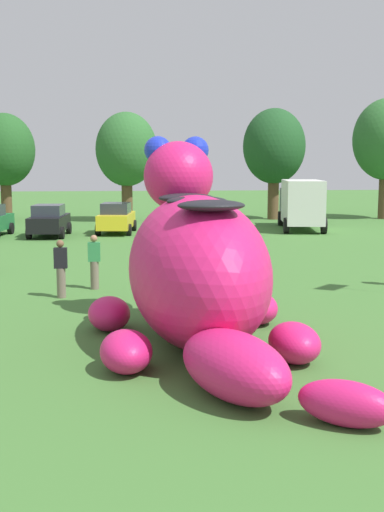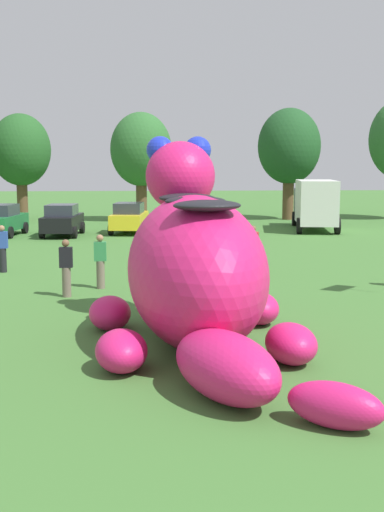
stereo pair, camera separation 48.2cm
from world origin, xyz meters
The scene contains 14 objects.
ground_plane centered at (0.00, 0.00, 0.00)m, with size 160.00×160.00×0.00m, color #427533.
giant_inflatable_creature centered at (-0.20, -0.53, 1.67)m, with size 5.00×8.76×4.58m.
car_green centered at (-9.08, 21.53, 0.86)m, with size 2.33×4.28×1.72m.
car_black centered at (-5.78, 21.29, 0.86)m, with size 2.14×4.20×1.72m.
car_yellow centered at (-2.18, 22.54, 0.86)m, with size 2.32×4.28×1.72m.
car_orange centered at (1.62, 21.37, 0.86)m, with size 1.97×4.11×1.72m.
box_truck centered at (8.74, 23.48, 1.60)m, with size 3.22×6.65×2.95m.
tree_mid_left centered at (-9.84, 31.83, 4.80)m, with size 4.13×4.13×7.34m.
tree_centre_left centered at (-1.52, 30.20, 4.81)m, with size 4.14×4.14×7.35m.
tree_centre centered at (8.76, 30.74, 5.05)m, with size 4.35×4.35×7.73m.
spectator_near_inflatable centered at (2.56, 8.62, 0.85)m, with size 0.38×0.26×1.71m.
spectator_mid_field centered at (-3.61, 4.81, 0.85)m, with size 0.38×0.26×1.71m.
spectator_wandering centered at (-6.44, 9.40, 0.85)m, with size 0.38×0.26×1.71m.
spectator_far_side centered at (-2.70, 6.05, 0.85)m, with size 0.38×0.26×1.71m.
Camera 2 is at (-1.27, -14.11, 3.90)m, focal length 45.30 mm.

